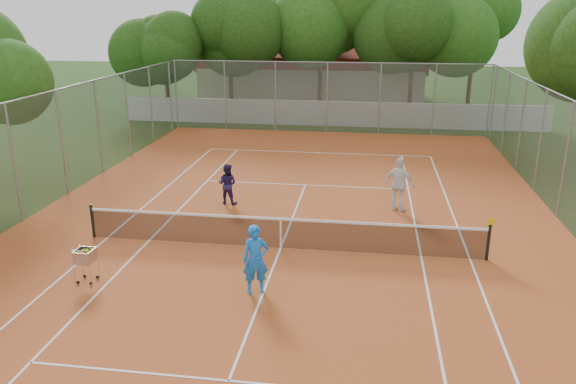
# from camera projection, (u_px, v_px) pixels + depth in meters

# --- Properties ---
(ground) EXTENTS (120.00, 120.00, 0.00)m
(ground) POSITION_uv_depth(u_px,v_px,m) (281.00, 249.00, 16.80)
(ground) COLOR #19350E
(ground) RESTS_ON ground
(court_pad) EXTENTS (18.00, 34.00, 0.02)m
(court_pad) POSITION_uv_depth(u_px,v_px,m) (281.00, 248.00, 16.80)
(court_pad) COLOR #AD4F21
(court_pad) RESTS_ON ground
(court_lines) EXTENTS (10.98, 23.78, 0.01)m
(court_lines) POSITION_uv_depth(u_px,v_px,m) (281.00, 248.00, 16.79)
(court_lines) COLOR white
(court_lines) RESTS_ON court_pad
(tennis_net) EXTENTS (11.88, 0.10, 0.98)m
(tennis_net) POSITION_uv_depth(u_px,v_px,m) (281.00, 233.00, 16.64)
(tennis_net) COLOR black
(tennis_net) RESTS_ON court_pad
(perimeter_fence) EXTENTS (18.00, 34.00, 4.00)m
(perimeter_fence) POSITION_uv_depth(u_px,v_px,m) (281.00, 185.00, 16.18)
(perimeter_fence) COLOR slate
(perimeter_fence) RESTS_ON ground
(boundary_wall) EXTENTS (26.00, 0.30, 1.50)m
(boundary_wall) POSITION_uv_depth(u_px,v_px,m) (329.00, 113.00, 34.45)
(boundary_wall) COLOR silver
(boundary_wall) RESTS_ON ground
(clubhouse) EXTENTS (16.40, 9.00, 4.40)m
(clubhouse) POSITION_uv_depth(u_px,v_px,m) (314.00, 72.00, 43.68)
(clubhouse) COLOR beige
(clubhouse) RESTS_ON ground
(tropical_trees) EXTENTS (29.00, 19.00, 10.00)m
(tropical_trees) POSITION_uv_depth(u_px,v_px,m) (334.00, 39.00, 35.96)
(tropical_trees) COLOR #16370D
(tropical_trees) RESTS_ON ground
(player_near) EXTENTS (0.75, 0.61, 1.79)m
(player_near) POSITION_uv_depth(u_px,v_px,m) (256.00, 260.00, 13.89)
(player_near) COLOR blue
(player_near) RESTS_ON court_pad
(player_far_left) EXTENTS (0.80, 0.67, 1.49)m
(player_far_left) POSITION_uv_depth(u_px,v_px,m) (227.00, 184.00, 20.44)
(player_far_left) COLOR #241A4E
(player_far_left) RESTS_ON court_pad
(player_far_right) EXTENTS (1.22, 0.90, 1.93)m
(player_far_right) POSITION_uv_depth(u_px,v_px,m) (399.00, 184.00, 19.65)
(player_far_right) COLOR white
(player_far_right) RESTS_ON court_pad
(ball_hopper) EXTENTS (0.59, 0.59, 0.99)m
(ball_hopper) POSITION_uv_depth(u_px,v_px,m) (86.00, 264.00, 14.56)
(ball_hopper) COLOR #ACABB2
(ball_hopper) RESTS_ON court_pad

